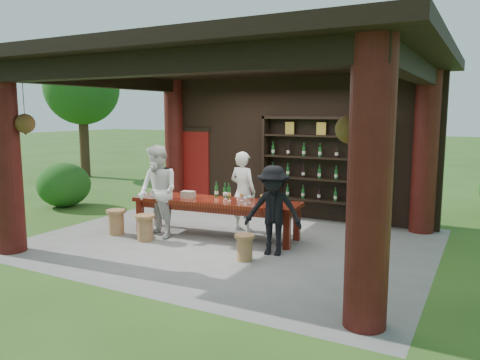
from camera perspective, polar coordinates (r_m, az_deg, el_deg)
The scene contains 15 objects.
ground at distance 9.12m, azimuth -1.20°, elevation -7.49°, with size 90.00×90.00×0.00m, color #2D5119.
pavilion at distance 9.16m, azimuth 0.01°, elevation 6.11°, with size 7.50×6.00×3.60m.
wine_shelf at distance 10.72m, azimuth 9.67°, elevation 1.28°, with size 2.71×0.41×2.38m.
tasting_table at distance 9.35m, azimuth -2.93°, elevation -3.10°, with size 3.46×1.21×0.75m.
stool_near_left at distance 9.30m, azimuth -11.50°, elevation -5.63°, with size 0.39×0.39×0.51m.
stool_near_right at distance 7.94m, azimuth 0.56°, elevation -8.13°, with size 0.34×0.34×0.45m.
stool_far_left at distance 9.90m, azimuth -14.85°, elevation -4.89°, with size 0.39×0.39×0.51m.
host at distance 9.77m, azimuth 0.35°, elevation -1.39°, with size 0.61×0.40×1.67m, color white.
guest_woman at distance 9.38m, azimuth -9.97°, elevation -1.40°, with size 0.89×0.70×1.84m, color silver.
guest_man at distance 8.15m, azimuth 4.07°, elevation -3.72°, with size 1.01×0.58×1.57m, color black.
table_bottles at distance 9.56m, azimuth -2.03°, elevation -1.20°, with size 0.39×0.11×0.31m.
table_glasses at distance 9.06m, azimuth 0.67°, elevation -2.23°, with size 1.00×0.42×0.15m.
napkin_basket at distance 9.54m, azimuth -6.34°, elevation -1.77°, with size 0.26×0.18×0.14m, color #BF6672.
shrubs at distance 9.01m, azimuth 15.04°, elevation -4.36°, with size 15.76×9.66×1.36m.
trees at distance 9.63m, azimuth 23.91°, elevation 12.88°, with size 22.36×11.23×4.80m.
Camera 1 is at (4.31, -7.64, 2.48)m, focal length 35.00 mm.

